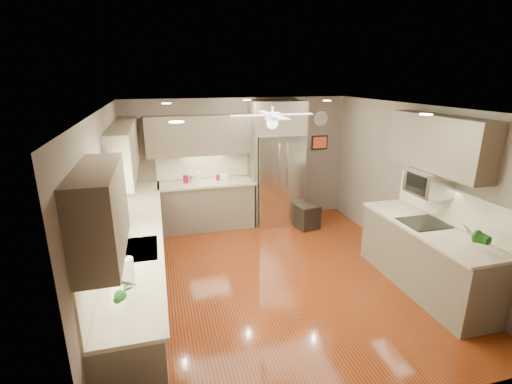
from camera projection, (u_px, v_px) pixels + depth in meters
name	position (u px, v px, depth m)	size (l,w,h in m)	color
floor	(276.00, 276.00, 5.61)	(5.00, 5.00, 0.00)	#491909
ceiling	(279.00, 108.00, 4.86)	(5.00, 5.00, 0.00)	white
wall_back	(239.00, 161.00, 7.54)	(4.50, 4.50, 0.00)	brown
wall_front	(377.00, 294.00, 2.93)	(4.50, 4.50, 0.00)	brown
wall_left	(108.00, 213.00, 4.68)	(5.00, 5.00, 0.00)	brown
wall_right	(414.00, 186.00, 5.79)	(5.00, 5.00, 0.00)	brown
canister_a	(186.00, 179.00, 7.07)	(0.10, 0.10, 0.15)	maroon
canister_b	(190.00, 180.00, 7.06)	(0.10, 0.10, 0.15)	silver
canister_c	(198.00, 177.00, 7.14)	(0.12, 0.12, 0.20)	beige
canister_d	(218.00, 177.00, 7.26)	(0.07, 0.07, 0.11)	maroon
soap_bottle	(124.00, 230.00, 4.69)	(0.09, 0.09, 0.20)	white
potted_plant_left	(126.00, 290.00, 3.25)	(0.17, 0.12, 0.33)	#1C5819
potted_plant_right	(474.00, 235.00, 4.33)	(0.20, 0.16, 0.37)	#1C5819
bowl	(225.00, 179.00, 7.26)	(0.23, 0.23, 0.06)	beige
left_run	(139.00, 259.00, 5.12)	(0.65, 4.70, 1.45)	brown
back_run	(207.00, 204.00, 7.31)	(1.85, 0.65, 1.45)	brown
uppers	(216.00, 148.00, 5.52)	(4.50, 4.70, 0.95)	brown
window	(103.00, 202.00, 4.13)	(0.05, 1.12, 0.92)	#BFF2B2
sink	(136.00, 252.00, 4.40)	(0.50, 0.70, 0.32)	silver
refrigerator	(277.00, 165.00, 7.41)	(1.06, 0.75, 2.45)	silver
right_run	(425.00, 256.00, 5.20)	(0.70, 2.20, 1.45)	brown
microwave	(428.00, 183.00, 5.16)	(0.43, 0.55, 0.34)	silver
ceiling_fan	(272.00, 118.00, 5.19)	(1.18, 1.18, 0.32)	white
recessed_lights	(268.00, 106.00, 5.22)	(2.84, 3.14, 0.01)	white
wall_clock	(321.00, 119.00, 7.72)	(0.30, 0.03, 0.30)	white
framed_print	(320.00, 143.00, 7.86)	(0.36, 0.03, 0.30)	black
stool	(307.00, 216.00, 7.35)	(0.48, 0.48, 0.48)	black
paper_towel	(128.00, 272.00, 3.60)	(0.12, 0.12, 0.30)	white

